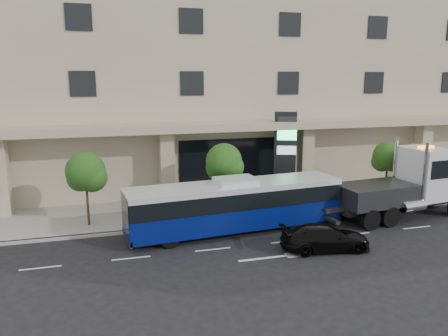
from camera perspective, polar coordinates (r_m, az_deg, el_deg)
The scene contains 11 objects.
ground at distance 24.60m, azimuth 6.82°, elevation -8.29°, with size 120.00×120.00×0.00m, color black.
sidewalk at distance 29.01m, azimuth 3.06°, elevation -4.93°, with size 120.00×6.00×0.15m, color gray.
curb at distance 26.32m, azimuth 5.16°, elevation -6.72°, with size 120.00×0.30×0.15m, color gray.
convention_center at distance 37.84m, azimuth -1.98°, elevation 14.14°, with size 60.00×17.60×20.00m.
tree_left at distance 25.47m, azimuth -17.56°, elevation -0.77°, with size 2.27×2.20×4.22m.
tree_mid at distance 26.37m, azimuth 0.05°, elevation 0.52°, with size 2.28×2.20×4.38m.
tree_right at distance 31.48m, azimuth 20.64°, elevation 1.19°, with size 2.10×2.00×4.04m.
city_bus at distance 24.06m, azimuth 1.51°, elevation -4.78°, with size 12.21×3.66×3.05m.
tow_truck at distance 28.95m, azimuth 23.23°, elevation -2.08°, with size 10.47×3.53×4.74m.
black_sedan at distance 22.38m, azimuth 13.08°, elevation -8.85°, with size 1.79×4.39×1.28m, color black.
signage_pylon at distance 30.33m, azimuth 7.94°, elevation 1.74°, with size 1.57×1.03×5.97m.
Camera 1 is at (-8.97, -21.31, 8.39)m, focal length 35.00 mm.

